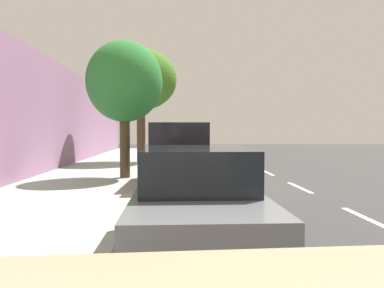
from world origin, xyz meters
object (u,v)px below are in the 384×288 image
at_px(parked_sedan_white_second, 179,151).
at_px(street_tree_near_cyclist, 141,80).
at_px(parked_sedan_grey_far, 196,199).
at_px(street_tree_mid_block, 124,82).
at_px(parked_sedan_dark_blue_nearest, 177,144).
at_px(parked_suv_red_mid, 180,154).
at_px(bicycle_at_curb, 165,174).
at_px(cyclist_with_backpack, 158,151).

distance_m(parked_sedan_white_second, street_tree_near_cyclist, 4.10).
distance_m(parked_sedan_grey_far, street_tree_mid_block, 8.22).
bearing_deg(parked_sedan_dark_blue_nearest, parked_suv_red_mid, 89.90).
bearing_deg(parked_suv_red_mid, street_tree_near_cyclist, -76.31).
xyz_separation_m(parked_suv_red_mid, street_tree_mid_block, (1.87, -1.22, 2.37)).
height_order(parked_sedan_dark_blue_nearest, parked_suv_red_mid, parked_suv_red_mid).
height_order(bicycle_at_curb, street_tree_mid_block, street_tree_mid_block).
height_order(parked_sedan_dark_blue_nearest, street_tree_mid_block, street_tree_mid_block).
xyz_separation_m(parked_suv_red_mid, street_tree_near_cyclist, (1.87, -7.69, 3.27)).
distance_m(parked_suv_red_mid, bicycle_at_curb, 0.86).
xyz_separation_m(parked_sedan_grey_far, street_tree_mid_block, (2.01, -7.52, 2.64)).
relative_size(cyclist_with_backpack, street_tree_near_cyclist, 0.31).
distance_m(parked_sedan_dark_blue_nearest, parked_suv_red_mid, 15.79).
distance_m(parked_sedan_dark_blue_nearest, bicycle_at_curb, 15.51).
relative_size(parked_sedan_dark_blue_nearest, parked_suv_red_mid, 0.93).
bearing_deg(street_tree_mid_block, parked_sedan_grey_far, 104.94).
height_order(parked_sedan_white_second, street_tree_near_cyclist, street_tree_near_cyclist).
relative_size(parked_sedan_dark_blue_nearest, street_tree_mid_block, 0.95).
bearing_deg(bicycle_at_curb, parked_sedan_white_second, -94.75).
height_order(parked_sedan_grey_far, cyclist_with_backpack, cyclist_with_backpack).
xyz_separation_m(parked_sedan_dark_blue_nearest, parked_sedan_white_second, (-0.03, 8.84, 0.00)).
distance_m(parked_suv_red_mid, parked_sedan_grey_far, 6.31).
bearing_deg(parked_suv_red_mid, street_tree_mid_block, -33.17).
bearing_deg(cyclist_with_backpack, bicycle_at_curb, 116.78).
bearing_deg(parked_sedan_white_second, bicycle_at_curb, 85.25).
distance_m(parked_sedan_white_second, parked_suv_red_mid, 6.95).
height_order(parked_suv_red_mid, cyclist_with_backpack, parked_suv_red_mid).
xyz_separation_m(cyclist_with_backpack, street_tree_near_cyclist, (1.16, -6.96, 3.22)).
bearing_deg(parked_sedan_grey_far, cyclist_with_backpack, -83.10).
xyz_separation_m(bicycle_at_curb, street_tree_near_cyclist, (1.38, -7.39, 3.91)).
xyz_separation_m(parked_sedan_dark_blue_nearest, cyclist_with_backpack, (0.74, 15.06, 0.32)).
distance_m(parked_sedan_dark_blue_nearest, parked_sedan_white_second, 8.84).
relative_size(parked_suv_red_mid, street_tree_near_cyclist, 0.83).
bearing_deg(parked_sedan_grey_far, parked_sedan_white_second, -89.67).
relative_size(parked_sedan_dark_blue_nearest, street_tree_near_cyclist, 0.77).
bearing_deg(parked_suv_red_mid, parked_sedan_dark_blue_nearest, -90.10).
relative_size(parked_sedan_white_second, street_tree_mid_block, 0.97).
bearing_deg(parked_sedan_grey_far, street_tree_mid_block, -75.06).
bearing_deg(bicycle_at_curb, parked_sedan_grey_far, 95.45).
distance_m(street_tree_near_cyclist, street_tree_mid_block, 6.52).
height_order(parked_sedan_dark_blue_nearest, parked_sedan_white_second, same).
height_order(cyclist_with_backpack, street_tree_mid_block, street_tree_mid_block).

